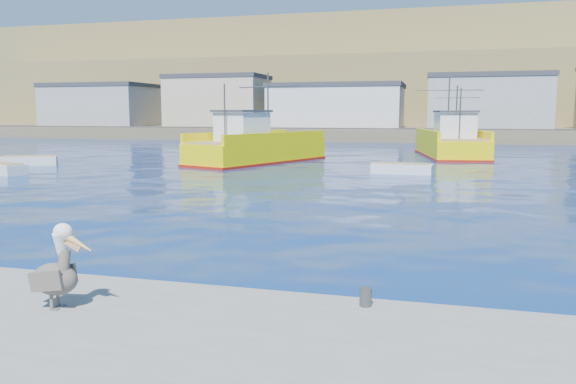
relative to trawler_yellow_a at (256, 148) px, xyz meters
The scene contains 10 objects.
ground 28.22m from the trawler_yellow_a, 71.73° to the right, with size 260.00×260.00×0.00m, color #08155D.
dock_bollards 31.62m from the trawler_yellow_a, 72.63° to the right, with size 36.20×0.20×0.30m.
far_shore 83.27m from the trawler_yellow_a, 83.88° to the left, with size 200.00×81.00×24.00m.
trawler_yellow_a is the anchor object (origin of this frame).
trawler_yellow_b 16.91m from the trawler_yellow_a, 35.07° to the left, with size 6.16×12.55×6.61m.
boat_orange 17.50m from the trawler_yellow_a, 35.16° to the left, with size 3.65×7.12×5.90m.
skiff_left 15.91m from the trawler_yellow_a, 158.27° to the right, with size 3.82×3.05×0.80m.
skiff_mid 11.86m from the trawler_yellow_a, 24.05° to the right, with size 3.66×1.54×0.78m.
skiff_extra 16.61m from the trawler_yellow_a, 137.83° to the right, with size 3.91×2.52×0.80m.
pelican 32.34m from the trawler_yellow_a, 77.29° to the right, with size 1.13×0.50×1.39m.
Camera 1 is at (4.05, -12.13, 3.58)m, focal length 35.00 mm.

